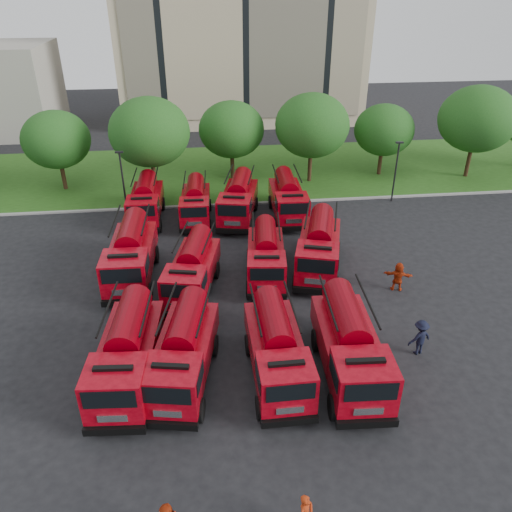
{
  "coord_description": "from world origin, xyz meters",
  "views": [
    {
      "loc": [
        -3.92,
        -20.44,
        16.56
      ],
      "look_at": [
        -0.89,
        5.79,
        1.8
      ],
      "focal_mm": 35.0,
      "sensor_mm": 36.0,
      "label": 1
    }
  ],
  "objects_px": {
    "fire_truck_0": "(128,352)",
    "fire_truck_11": "(288,198)",
    "fire_truck_9": "(195,202)",
    "fire_truck_4": "(131,254)",
    "fire_truck_10": "(238,200)",
    "firefighter_3": "(417,353)",
    "fire_truck_3": "(350,346)",
    "fire_truck_8": "(146,201)",
    "firefighter_4": "(212,336)",
    "firefighter_5": "(396,290)",
    "fire_truck_5": "(192,269)",
    "firefighter_2": "(346,354)",
    "fire_truck_6": "(266,255)",
    "fire_truck_2": "(277,349)",
    "fire_truck_7": "(319,247)",
    "fire_truck_1": "(183,351)"
  },
  "relations": [
    {
      "from": "fire_truck_3",
      "to": "fire_truck_11",
      "type": "height_order",
      "value": "fire_truck_3"
    },
    {
      "from": "fire_truck_2",
      "to": "fire_truck_6",
      "type": "relative_size",
      "value": 1.03
    },
    {
      "from": "fire_truck_6",
      "to": "fire_truck_9",
      "type": "xyz_separation_m",
      "value": [
        -4.28,
        9.03,
        -0.05
      ]
    },
    {
      "from": "fire_truck_1",
      "to": "fire_truck_2",
      "type": "distance_m",
      "value": 4.31
    },
    {
      "from": "fire_truck_11",
      "to": "fire_truck_5",
      "type": "bearing_deg",
      "value": -124.66
    },
    {
      "from": "fire_truck_6",
      "to": "fire_truck_2",
      "type": "bearing_deg",
      "value": -87.86
    },
    {
      "from": "fire_truck_10",
      "to": "firefighter_2",
      "type": "bearing_deg",
      "value": -64.44
    },
    {
      "from": "fire_truck_8",
      "to": "fire_truck_9",
      "type": "xyz_separation_m",
      "value": [
        3.8,
        -0.56,
        -0.09
      ]
    },
    {
      "from": "fire_truck_8",
      "to": "firefighter_4",
      "type": "bearing_deg",
      "value": -73.06
    },
    {
      "from": "fire_truck_5",
      "to": "firefighter_4",
      "type": "bearing_deg",
      "value": -66.58
    },
    {
      "from": "fire_truck_1",
      "to": "fire_truck_2",
      "type": "bearing_deg",
      "value": 5.83
    },
    {
      "from": "fire_truck_6",
      "to": "fire_truck_3",
      "type": "bearing_deg",
      "value": -67.51
    },
    {
      "from": "fire_truck_1",
      "to": "fire_truck_7",
      "type": "xyz_separation_m",
      "value": [
        8.44,
        9.15,
        0.06
      ]
    },
    {
      "from": "fire_truck_9",
      "to": "fire_truck_4",
      "type": "bearing_deg",
      "value": -113.62
    },
    {
      "from": "fire_truck_2",
      "to": "firefighter_4",
      "type": "xyz_separation_m",
      "value": [
        -2.93,
        3.28,
        -1.58
      ]
    },
    {
      "from": "fire_truck_10",
      "to": "fire_truck_7",
      "type": "bearing_deg",
      "value": -49.9
    },
    {
      "from": "fire_truck_6",
      "to": "fire_truck_11",
      "type": "height_order",
      "value": "fire_truck_11"
    },
    {
      "from": "fire_truck_5",
      "to": "fire_truck_7",
      "type": "xyz_separation_m",
      "value": [
        7.99,
        1.66,
        0.12
      ]
    },
    {
      "from": "fire_truck_2",
      "to": "fire_truck_1",
      "type": "bearing_deg",
      "value": 174.7
    },
    {
      "from": "firefighter_4",
      "to": "fire_truck_9",
      "type": "bearing_deg",
      "value": -24.96
    },
    {
      "from": "fire_truck_11",
      "to": "firefighter_5",
      "type": "bearing_deg",
      "value": -64.97
    },
    {
      "from": "fire_truck_1",
      "to": "firefighter_2",
      "type": "height_order",
      "value": "fire_truck_1"
    },
    {
      "from": "fire_truck_10",
      "to": "firefighter_2",
      "type": "distance_m",
      "value": 17.34
    },
    {
      "from": "firefighter_5",
      "to": "fire_truck_0",
      "type": "bearing_deg",
      "value": 41.18
    },
    {
      "from": "fire_truck_3",
      "to": "fire_truck_8",
      "type": "relative_size",
      "value": 1.11
    },
    {
      "from": "fire_truck_9",
      "to": "fire_truck_10",
      "type": "xyz_separation_m",
      "value": [
        3.31,
        -0.24,
        0.16
      ]
    },
    {
      "from": "fire_truck_7",
      "to": "firefighter_4",
      "type": "relative_size",
      "value": 4.65
    },
    {
      "from": "firefighter_4",
      "to": "firefighter_5",
      "type": "bearing_deg",
      "value": -101.35
    },
    {
      "from": "fire_truck_4",
      "to": "fire_truck_3",
      "type": "bearing_deg",
      "value": -41.15
    },
    {
      "from": "fire_truck_7",
      "to": "fire_truck_1",
      "type": "bearing_deg",
      "value": -116.56
    },
    {
      "from": "firefighter_2",
      "to": "firefighter_3",
      "type": "bearing_deg",
      "value": -76.6
    },
    {
      "from": "fire_truck_6",
      "to": "fire_truck_11",
      "type": "xyz_separation_m",
      "value": [
        2.88,
        8.73,
        0.09
      ]
    },
    {
      "from": "fire_truck_1",
      "to": "fire_truck_5",
      "type": "relative_size",
      "value": 1.03
    },
    {
      "from": "fire_truck_6",
      "to": "fire_truck_10",
      "type": "height_order",
      "value": "fire_truck_10"
    },
    {
      "from": "fire_truck_1",
      "to": "firefighter_3",
      "type": "relative_size",
      "value": 3.74
    },
    {
      "from": "fire_truck_10",
      "to": "fire_truck_2",
      "type": "bearing_deg",
      "value": -76.9
    },
    {
      "from": "fire_truck_8",
      "to": "fire_truck_7",
      "type": "bearing_deg",
      "value": -37.69
    },
    {
      "from": "fire_truck_7",
      "to": "fire_truck_2",
      "type": "bearing_deg",
      "value": -97.46
    },
    {
      "from": "fire_truck_0",
      "to": "fire_truck_10",
      "type": "bearing_deg",
      "value": 73.74
    },
    {
      "from": "fire_truck_4",
      "to": "fire_truck_5",
      "type": "bearing_deg",
      "value": -26.3
    },
    {
      "from": "fire_truck_9",
      "to": "fire_truck_0",
      "type": "bearing_deg",
      "value": -98.26
    },
    {
      "from": "fire_truck_3",
      "to": "fire_truck_11",
      "type": "relative_size",
      "value": 1.07
    },
    {
      "from": "fire_truck_0",
      "to": "firefighter_3",
      "type": "distance_m",
      "value": 14.23
    },
    {
      "from": "fire_truck_2",
      "to": "firefighter_4",
      "type": "height_order",
      "value": "fire_truck_2"
    },
    {
      "from": "firefighter_5",
      "to": "firefighter_3",
      "type": "bearing_deg",
      "value": 99.17
    },
    {
      "from": "fire_truck_10",
      "to": "firefighter_3",
      "type": "relative_size",
      "value": 3.78
    },
    {
      "from": "fire_truck_3",
      "to": "firefighter_5",
      "type": "distance_m",
      "value": 8.61
    },
    {
      "from": "fire_truck_6",
      "to": "fire_truck_9",
      "type": "distance_m",
      "value": 10.0
    },
    {
      "from": "fire_truck_0",
      "to": "fire_truck_11",
      "type": "bearing_deg",
      "value": 63.38
    },
    {
      "from": "fire_truck_7",
      "to": "firefighter_2",
      "type": "xyz_separation_m",
      "value": [
        -0.44,
        -8.43,
        -1.66
      ]
    }
  ]
}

